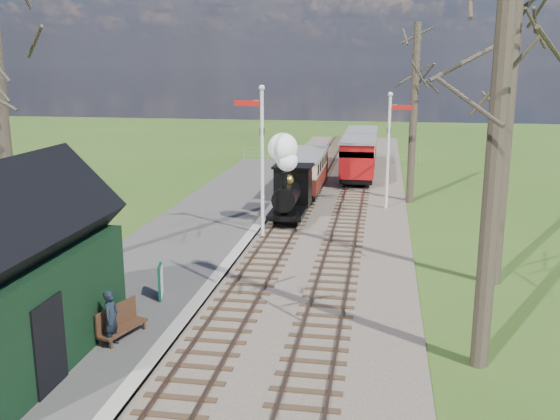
{
  "coord_description": "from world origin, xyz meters",
  "views": [
    {
      "loc": [
        4.05,
        -8.24,
        7.04
      ],
      "look_at": [
        0.27,
        14.47,
        1.6
      ],
      "focal_mm": 40.0,
      "sensor_mm": 36.0,
      "label": 1
    }
  ],
  "objects": [
    {
      "name": "semaphore_far",
      "position": [
        4.37,
        22.0,
        3.35
      ],
      "size": [
        1.22,
        0.24,
        5.72
      ],
      "color": "silver",
      "rests_on": "ground"
    },
    {
      "name": "coach",
      "position": [
        0.0,
        24.74,
        1.38
      ],
      "size": [
        1.87,
        6.41,
        1.97
      ],
      "color": "black",
      "rests_on": "ground"
    },
    {
      "name": "station_shed",
      "position": [
        -4.3,
        4.0,
        2.27
      ],
      "size": [
        3.25,
        6.3,
        4.78
      ],
      "color": "black",
      "rests_on": "platform"
    },
    {
      "name": "fence_line",
      "position": [
        0.3,
        36.0,
        0.55
      ],
      "size": [
        12.6,
        0.08,
        1.0
      ],
      "color": "slate",
      "rests_on": "ground"
    },
    {
      "name": "person",
      "position": [
        -2.4,
        5.19,
        0.92
      ],
      "size": [
        0.37,
        0.54,
        1.43
      ],
      "primitive_type": "imported",
      "rotation": [
        0.0,
        0.0,
        1.52
      ],
      "color": "black",
      "rests_on": "platform"
    },
    {
      "name": "coping_strip",
      "position": [
        -1.2,
        14.0,
        0.1
      ],
      "size": [
        0.4,
        44.0,
        0.21
      ],
      "primitive_type": "cube",
      "color": "#B2AD9E",
      "rests_on": "ground"
    },
    {
      "name": "red_carriage_b",
      "position": [
        2.6,
        34.37,
        1.49
      ],
      "size": [
        2.05,
        5.07,
        2.15
      ],
      "color": "black",
      "rests_on": "ground"
    },
    {
      "name": "sign_board",
      "position": [
        -2.33,
        8.46,
        0.71
      ],
      "size": [
        0.27,
        0.69,
        1.02
      ],
      "color": "#0E4334",
      "rests_on": "platform"
    },
    {
      "name": "distant_hills",
      "position": [
        1.4,
        64.38,
        -16.21
      ],
      "size": [
        114.4,
        48.0,
        22.02
      ],
      "color": "#385B23",
      "rests_on": "ground"
    },
    {
      "name": "track_near",
      "position": [
        0.0,
        22.0,
        0.1
      ],
      "size": [
        1.6,
        60.0,
        0.15
      ],
      "color": "brown",
      "rests_on": "ground"
    },
    {
      "name": "track_far",
      "position": [
        2.6,
        22.0,
        0.1
      ],
      "size": [
        1.6,
        60.0,
        0.15
      ],
      "color": "brown",
      "rests_on": "ground"
    },
    {
      "name": "bare_trees",
      "position": [
        1.33,
        10.1,
        5.21
      ],
      "size": [
        15.51,
        22.39,
        12.0
      ],
      "color": "#382D23",
      "rests_on": "ground"
    },
    {
      "name": "locomotive",
      "position": [
        -0.01,
        18.69,
        1.87
      ],
      "size": [
        1.6,
        3.74,
        4.01
      ],
      "color": "black",
      "rests_on": "ground"
    },
    {
      "name": "ballast_bed",
      "position": [
        1.3,
        22.0,
        0.05
      ],
      "size": [
        8.0,
        60.0,
        0.1
      ],
      "primitive_type": "cube",
      "color": "brown",
      "rests_on": "ground"
    },
    {
      "name": "red_carriage_a",
      "position": [
        2.6,
        28.87,
        1.49
      ],
      "size": [
        2.05,
        5.07,
        2.15
      ],
      "color": "black",
      "rests_on": "ground"
    },
    {
      "name": "semaphore_near",
      "position": [
        -0.77,
        16.0,
        3.62
      ],
      "size": [
        1.22,
        0.24,
        6.22
      ],
      "color": "silver",
      "rests_on": "ground"
    },
    {
      "name": "bench",
      "position": [
        -2.43,
        5.7,
        0.6
      ],
      "size": [
        0.85,
        1.55,
        0.85
      ],
      "color": "#432818",
      "rests_on": "platform"
    },
    {
      "name": "platform",
      "position": [
        -3.5,
        14.0,
        0.1
      ],
      "size": [
        5.0,
        44.0,
        0.2
      ],
      "primitive_type": "cube",
      "color": "#474442",
      "rests_on": "ground"
    }
  ]
}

